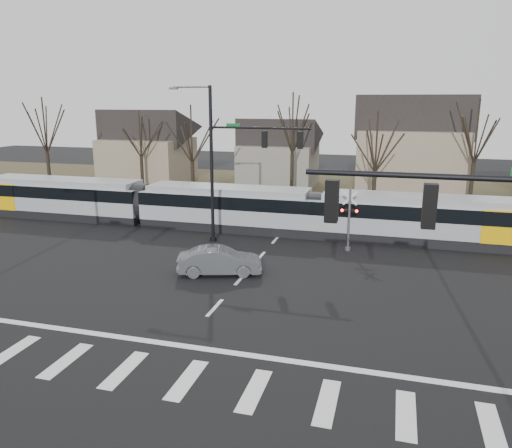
# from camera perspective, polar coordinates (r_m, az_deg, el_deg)

# --- Properties ---
(ground) EXTENTS (140.00, 140.00, 0.00)m
(ground) POSITION_cam_1_polar(r_m,az_deg,el_deg) (21.68, -6.59, -11.52)
(ground) COLOR black
(grass_verge) EXTENTS (140.00, 28.00, 0.01)m
(grass_verge) POSITION_cam_1_polar(r_m,az_deg,el_deg) (51.46, 6.97, 3.49)
(grass_verge) COLOR #38331E
(grass_verge) RESTS_ON ground
(crosswalk) EXTENTS (27.00, 2.60, 0.01)m
(crosswalk) POSITION_cam_1_polar(r_m,az_deg,el_deg) (18.48, -11.46, -16.52)
(crosswalk) COLOR silver
(crosswalk) RESTS_ON ground
(stop_line) EXTENTS (28.00, 0.35, 0.01)m
(stop_line) POSITION_cam_1_polar(r_m,az_deg,el_deg) (20.20, -8.57, -13.58)
(stop_line) COLOR silver
(stop_line) RESTS_ON ground
(lane_dashes) EXTENTS (0.18, 30.00, 0.01)m
(lane_dashes) POSITION_cam_1_polar(r_m,az_deg,el_deg) (36.10, 3.01, -0.94)
(lane_dashes) COLOR silver
(lane_dashes) RESTS_ON ground
(rail_pair) EXTENTS (90.00, 1.52, 0.06)m
(rail_pair) POSITION_cam_1_polar(r_m,az_deg,el_deg) (35.90, 2.94, -0.99)
(rail_pair) COLOR #59595E
(rail_pair) RESTS_ON ground
(tram) EXTENTS (41.60, 3.09, 3.15)m
(tram) POSITION_cam_1_polar(r_m,az_deg,el_deg) (36.85, -3.49, 2.10)
(tram) COLOR gray
(tram) RESTS_ON ground
(sedan) EXTENTS (4.26, 5.49, 1.50)m
(sedan) POSITION_cam_1_polar(r_m,az_deg,el_deg) (27.39, -4.18, -4.23)
(sedan) COLOR #4C5054
(sedan) RESTS_ON ground
(signal_pole_near_right) EXTENTS (6.72, 0.44, 8.00)m
(signal_pole_near_right) POSITION_cam_1_polar(r_m,az_deg,el_deg) (12.97, 26.09, -6.10)
(signal_pole_near_right) COLOR black
(signal_pole_near_right) RESTS_ON ground
(signal_pole_far) EXTENTS (9.28, 0.44, 10.20)m
(signal_pole_far) POSITION_cam_1_polar(r_m,az_deg,el_deg) (32.34, -2.45, 7.59)
(signal_pole_far) COLOR black
(signal_pole_far) RESTS_ON ground
(rail_crossing_signal) EXTENTS (1.08, 0.36, 4.00)m
(rail_crossing_signal) POSITION_cam_1_polar(r_m,az_deg,el_deg) (31.82, 10.58, 0.28)
(rail_crossing_signal) COLOR #59595B
(rail_crossing_signal) RESTS_ON ground
(tree_row) EXTENTS (59.20, 7.20, 10.00)m
(tree_row) POSITION_cam_1_polar(r_m,az_deg,el_deg) (44.60, 8.51, 8.31)
(tree_row) COLOR black
(tree_row) RESTS_ON ground
(house_a) EXTENTS (9.72, 8.64, 8.60)m
(house_a) POSITION_cam_1_polar(r_m,az_deg,el_deg) (59.11, -12.34, 8.99)
(house_a) COLOR #80715D
(house_a) RESTS_ON ground
(house_b) EXTENTS (8.64, 7.56, 7.65)m
(house_b) POSITION_cam_1_polar(r_m,az_deg,el_deg) (55.75, 2.60, 8.50)
(house_b) COLOR slate
(house_b) RESTS_ON ground
(house_c) EXTENTS (10.80, 8.64, 10.10)m
(house_c) POSITION_cam_1_polar(r_m,az_deg,el_deg) (51.22, 17.43, 8.81)
(house_c) COLOR #80715D
(house_c) RESTS_ON ground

